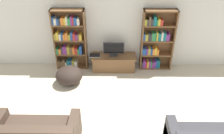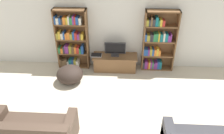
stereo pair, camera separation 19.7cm
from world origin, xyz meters
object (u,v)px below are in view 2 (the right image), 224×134
at_px(television, 115,49).
at_px(laptop, 96,55).
at_px(bookshelf_right, 157,42).
at_px(bookshelf_left, 71,40).
at_px(beanbag_ottoman, 70,74).
at_px(tv_stand, 115,62).

relative_size(television, laptop, 1.91).
relative_size(bookshelf_right, television, 2.95).
bearing_deg(bookshelf_left, television, -6.26).
relative_size(bookshelf_right, laptop, 5.64).
distance_m(bookshelf_left, television, 1.34).
height_order(bookshelf_right, beanbag_ottoman, bookshelf_right).
xyz_separation_m(bookshelf_left, laptop, (0.75, -0.16, -0.41)).
bearing_deg(beanbag_ottoman, bookshelf_left, 95.55).
height_order(bookshelf_right, laptop, bookshelf_right).
xyz_separation_m(bookshelf_left, bookshelf_right, (2.55, 0.00, -0.01)).
height_order(tv_stand, laptop, laptop).
bearing_deg(tv_stand, laptop, -178.52).
bearing_deg(television, bookshelf_left, 173.74).
xyz_separation_m(laptop, beanbag_ottoman, (-0.67, -0.73, -0.24)).
relative_size(tv_stand, laptop, 4.10).
bearing_deg(beanbag_ottoman, television, 31.08).
relative_size(bookshelf_left, television, 2.95).
height_order(bookshelf_left, bookshelf_right, same).
bearing_deg(laptop, television, 1.78).
bearing_deg(tv_stand, bookshelf_right, 7.00).
height_order(tv_stand, beanbag_ottoman, beanbag_ottoman).
height_order(bookshelf_left, tv_stand, bookshelf_left).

